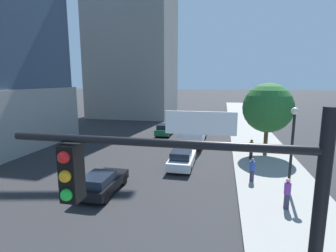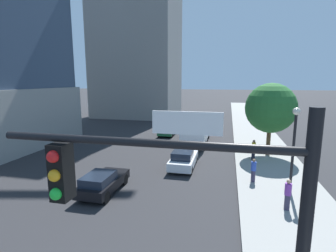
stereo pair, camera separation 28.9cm
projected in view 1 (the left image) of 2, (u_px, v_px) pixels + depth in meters
sidewalk at (267, 165)px, 21.01m from camera, size 5.33×120.00×0.15m
construction_building at (133, 14)px, 47.95m from camera, size 23.63×13.63×43.70m
traffic_light_pole at (202, 228)px, 4.26m from camera, size 5.22×0.48×6.35m
street_lamp at (293, 136)px, 15.48m from camera, size 0.44×0.44×5.14m
street_tree at (268, 108)px, 23.01m from camera, size 4.42×4.42×6.50m
car_black at (102, 183)px, 15.73m from camera, size 1.80×4.06×1.37m
car_green at (165, 130)px, 32.67m from camera, size 1.79×4.38×1.47m
car_white at (182, 159)px, 20.46m from camera, size 1.80×4.32×1.47m
box_truck at (194, 128)px, 28.23m from camera, size 2.45×7.77×3.13m
pedestrian_yellow_shirt at (251, 149)px, 22.13m from camera, size 0.34×0.34×1.73m
pedestrian_purple_shirt at (287, 193)px, 13.56m from camera, size 0.34×0.34×1.67m
pedestrian_blue_shirt at (252, 170)px, 17.30m from camera, size 0.34×0.34×1.59m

